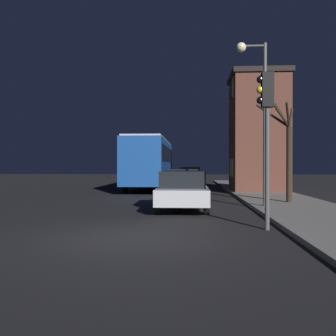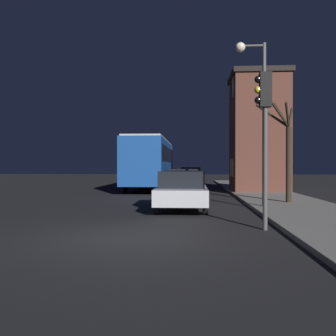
{
  "view_description": "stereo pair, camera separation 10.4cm",
  "coord_description": "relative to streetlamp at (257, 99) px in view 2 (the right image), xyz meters",
  "views": [
    {
      "loc": [
        1.35,
        -8.72,
        1.69
      ],
      "look_at": [
        0.07,
        12.53,
        1.53
      ],
      "focal_mm": 40.0,
      "sensor_mm": 36.0,
      "label": 1
    },
    {
      "loc": [
        1.45,
        -8.72,
        1.69
      ],
      "look_at": [
        0.07,
        12.53,
        1.53
      ],
      "focal_mm": 40.0,
      "sensor_mm": 36.0,
      "label": 2
    }
  ],
  "objects": [
    {
      "name": "ground_plane",
      "position": [
        -3.9,
        -5.71,
        -4.21
      ],
      "size": [
        120.0,
        120.0,
        0.0
      ],
      "primitive_type": "plane",
      "color": "black"
    },
    {
      "name": "traffic_light",
      "position": [
        -0.59,
        -4.57,
        -1.27
      ],
      "size": [
        0.43,
        0.24,
        4.1
      ],
      "color": "#4C4C4C",
      "rests_on": "ground"
    },
    {
      "name": "car_mid_lane",
      "position": [
        -2.95,
        7.46,
        -3.44
      ],
      "size": [
        1.88,
        4.25,
        1.46
      ],
      "color": "olive",
      "rests_on": "ground"
    },
    {
      "name": "streetlamp",
      "position": [
        0.0,
        0.0,
        0.0
      ],
      "size": [
        1.16,
        0.38,
        6.24
      ],
      "color": "#4C4C4C",
      "rests_on": "sidewalk"
    },
    {
      "name": "car_far_lane",
      "position": [
        -2.58,
        15.84,
        -3.43
      ],
      "size": [
        1.74,
        4.21,
        1.53
      ],
      "color": "#B21E19",
      "rests_on": "ground"
    },
    {
      "name": "car_near_lane",
      "position": [
        -2.84,
        -0.24,
        -3.45
      ],
      "size": [
        1.84,
        4.6,
        1.47
      ],
      "color": "#B7BABF",
      "rests_on": "ground"
    },
    {
      "name": "brick_building",
      "position": [
        1.63,
        9.03,
        -0.46
      ],
      "size": [
        3.46,
        3.9,
        7.2
      ],
      "color": "brown",
      "rests_on": "sidewalk"
    },
    {
      "name": "bus",
      "position": [
        -5.39,
        12.0,
        -2.15
      ],
      "size": [
        2.47,
        11.88,
        3.45
      ],
      "color": "#194793",
      "rests_on": "ground"
    },
    {
      "name": "bare_tree",
      "position": [
        1.5,
        1.57,
        -1.84
      ],
      "size": [
        1.84,
        2.15,
        4.22
      ],
      "color": "#2D2319",
      "rests_on": "sidewalk"
    }
  ]
}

